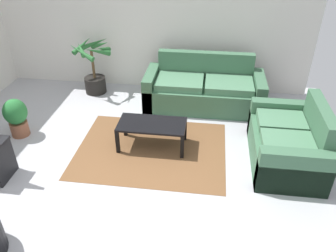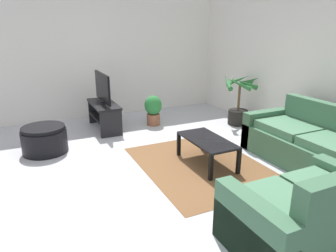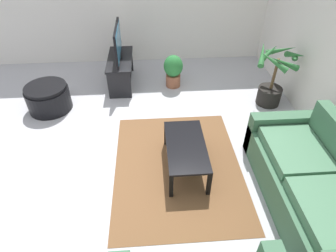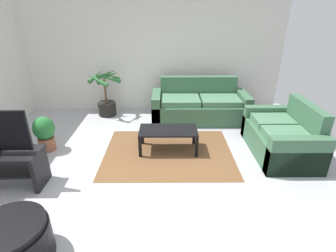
{
  "view_description": "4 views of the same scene",
  "coord_description": "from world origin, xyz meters",
  "px_view_note": "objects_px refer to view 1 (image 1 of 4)",
  "views": [
    {
      "loc": [
        1.13,
        -3.17,
        2.99
      ],
      "look_at": [
        0.6,
        0.82,
        0.42
      ],
      "focal_mm": 35.67,
      "sensor_mm": 36.0,
      "label": 1
    },
    {
      "loc": [
        3.99,
        -1.45,
        2.0
      ],
      "look_at": [
        0.17,
        0.34,
        0.63
      ],
      "focal_mm": 33.1,
      "sensor_mm": 36.0,
      "label": 2
    },
    {
      "loc": [
        2.96,
        0.48,
        2.86
      ],
      "look_at": [
        0.26,
        0.67,
        0.66
      ],
      "focal_mm": 30.03,
      "sensor_mm": 36.0,
      "label": 3
    },
    {
      "loc": [
        0.32,
        -3.04,
        2.29
      ],
      "look_at": [
        0.34,
        0.56,
        0.62
      ],
      "focal_mm": 27.22,
      "sensor_mm": 36.0,
      "label": 4
    }
  ],
  "objects_px": {
    "couch_loveseat": "(288,143)",
    "potted_palm": "(94,70)",
    "couch_main": "(204,90)",
    "coffee_table": "(152,127)",
    "potted_plant_small": "(16,116)"
  },
  "relations": [
    {
      "from": "couch_main",
      "to": "coffee_table",
      "type": "xyz_separation_m",
      "value": [
        -0.7,
        -1.39,
        0.04
      ]
    },
    {
      "from": "couch_main",
      "to": "potted_palm",
      "type": "xyz_separation_m",
      "value": [
        -2.12,
        0.27,
        0.15
      ]
    },
    {
      "from": "couch_main",
      "to": "couch_loveseat",
      "type": "bearing_deg",
      "value": -50.5
    },
    {
      "from": "couch_main",
      "to": "couch_loveseat",
      "type": "height_order",
      "value": "same"
    },
    {
      "from": "couch_loveseat",
      "to": "potted_plant_small",
      "type": "distance_m",
      "value": 4.08
    },
    {
      "from": "couch_loveseat",
      "to": "potted_palm",
      "type": "bearing_deg",
      "value": 152.28
    },
    {
      "from": "couch_main",
      "to": "potted_plant_small",
      "type": "xyz_separation_m",
      "value": [
        -2.84,
        -1.37,
        0.04
      ]
    },
    {
      "from": "couch_loveseat",
      "to": "potted_plant_small",
      "type": "xyz_separation_m",
      "value": [
        -4.07,
        0.12,
        0.05
      ]
    },
    {
      "from": "couch_main",
      "to": "couch_loveseat",
      "type": "relative_size",
      "value": 1.44
    },
    {
      "from": "couch_loveseat",
      "to": "coffee_table",
      "type": "height_order",
      "value": "couch_loveseat"
    },
    {
      "from": "couch_loveseat",
      "to": "potted_palm",
      "type": "xyz_separation_m",
      "value": [
        -3.35,
        1.76,
        0.16
      ]
    },
    {
      "from": "couch_loveseat",
      "to": "potted_palm",
      "type": "relative_size",
      "value": 1.39
    },
    {
      "from": "couch_loveseat",
      "to": "coffee_table",
      "type": "xyz_separation_m",
      "value": [
        -1.93,
        0.1,
        0.05
      ]
    },
    {
      "from": "couch_loveseat",
      "to": "coffee_table",
      "type": "distance_m",
      "value": 1.94
    },
    {
      "from": "potted_palm",
      "to": "potted_plant_small",
      "type": "xyz_separation_m",
      "value": [
        -0.73,
        -1.63,
        -0.11
      ]
    }
  ]
}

